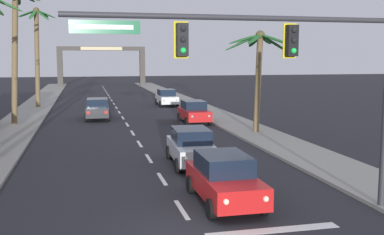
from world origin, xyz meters
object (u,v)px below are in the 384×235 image
Objects in this scene: sedan_parked_nearest_kerb at (194,112)px; sedan_parked_mid_kerb at (167,97)px; sedan_lead_at_stop_bar at (224,178)px; traffic_signal_mast at (297,60)px; town_gateway_arch at (102,60)px; sedan_oncoming_far at (97,109)px; palm_left_third at (15,34)px; sedan_third_in_queue at (191,146)px; palm_left_farthest at (37,44)px; palm_right_second at (259,58)px.

sedan_parked_mid_kerb is (0.16, 12.90, 0.00)m from sedan_parked_nearest_kerb.
sedan_lead_at_stop_bar is 32.29m from sedan_parked_mid_kerb.
traffic_signal_mast reaches higher than town_gateway_arch.
sedan_oncoming_far is at bearing 98.94° from sedan_lead_at_stop_bar.
palm_left_third reaches higher than town_gateway_arch.
sedan_third_in_queue is at bearing -77.49° from sedan_oncoming_far.
palm_left_farthest is at bearing 108.89° from sedan_third_in_queue.
palm_right_second reaches higher than sedan_lead_at_stop_bar.
palm_left_farthest reaches higher than traffic_signal_mast.
sedan_oncoming_far is at bearing 152.08° from sedan_parked_nearest_kerb.
sedan_lead_at_stop_bar is at bearing -100.29° from sedan_parked_nearest_kerb.
palm_left_third reaches higher than sedan_lead_at_stop_bar.
palm_right_second is (15.34, -19.17, -1.32)m from palm_left_farthest.
palm_right_second reaches higher than sedan_third_in_queue.
town_gateway_arch is (-1.57, 66.84, 3.55)m from sedan_lead_at_stop_bar.
palm_left_farthest is at bearing -102.14° from town_gateway_arch.
sedan_lead_at_stop_bar is 23.26m from palm_left_third.
palm_left_third reaches higher than sedan_parked_nearest_kerb.
traffic_signal_mast is 8.75m from sedan_third_in_queue.
sedan_parked_nearest_kerb is (1.80, 21.00, -4.02)m from traffic_signal_mast.
sedan_parked_nearest_kerb is 1.00× the size of sedan_parked_mid_kerb.
sedan_parked_mid_kerb is 13.71m from palm_left_farthest.
sedan_third_in_queue and sedan_oncoming_far have the same top height.
palm_left_third reaches higher than sedan_parked_mid_kerb.
traffic_signal_mast is 15.89m from palm_right_second.
town_gateway_arch is (-5.05, 47.65, 3.55)m from sedan_parked_nearest_kerb.
sedan_lead_at_stop_bar is 23.23m from sedan_oncoming_far.
palm_left_farthest is (-8.95, 32.53, 5.40)m from sedan_lead_at_stop_bar.
traffic_signal_mast reaches higher than sedan_oncoming_far.
sedan_parked_mid_kerb is at bearing 41.74° from palm_left_third.
palm_left_third is at bearing 116.14° from traffic_signal_mast.
palm_left_farthest is at bearing 107.21° from traffic_signal_mast.
palm_left_third is 1.48× the size of palm_right_second.
sedan_third_in_queue is 1.01× the size of sedan_parked_mid_kerb.
palm_left_third reaches higher than traffic_signal_mast.
sedan_parked_mid_kerb is 0.45× the size of palm_left_third.
palm_right_second reaches higher than sedan_parked_nearest_kerb.
sedan_lead_at_stop_bar is 0.30× the size of town_gateway_arch.
sedan_lead_at_stop_bar is at bearing -88.65° from town_gateway_arch.
traffic_signal_mast is 1.52× the size of palm_right_second.
town_gateway_arch is at bearing 91.35° from sedan_lead_at_stop_bar.
palm_right_second is (6.20, 7.55, 4.08)m from sedan_third_in_queue.
palm_right_second is at bearing -51.33° from palm_left_farthest.
palm_left_third is at bearing 122.76° from sedan_third_in_queue.
palm_left_third is (-5.68, -2.40, 5.73)m from sedan_oncoming_far.
traffic_signal_mast is 2.25× the size of sedan_oncoming_far.
palm_left_third reaches higher than palm_right_second.
palm_left_third is at bearing -91.61° from palm_left_farthest.
sedan_third_in_queue is at bearing -103.84° from sedan_parked_nearest_kerb.
sedan_lead_at_stop_bar and sedan_parked_mid_kerb have the same top height.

